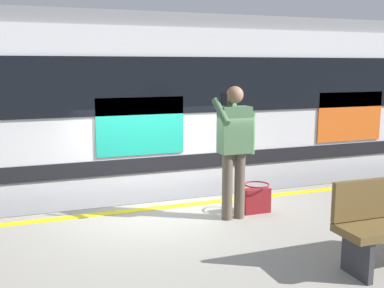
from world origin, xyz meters
The scene contains 7 objects.
ground_plane centered at (0.00, 0.00, 0.00)m, with size 24.32×24.32×0.00m, color #4C4742.
safety_line centered at (0.00, 0.30, 1.15)m, with size 13.04×0.16×0.01m, color yellow.
track_rail_near centered at (0.00, -1.39, 0.08)m, with size 17.30×0.08×0.16m, color slate.
track_rail_far centered at (0.00, -2.82, 0.08)m, with size 17.30×0.08×0.16m, color slate.
train_carriage centered at (-1.79, -2.10, 2.46)m, with size 11.47×2.96×3.84m.
passenger centered at (-0.60, 1.06, 2.19)m, with size 0.57×0.55×1.75m.
handbag centered at (-1.00, 0.96, 1.34)m, with size 0.39×0.35×0.41m.
Camera 1 is at (1.93, 6.38, 3.16)m, focal length 42.95 mm.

